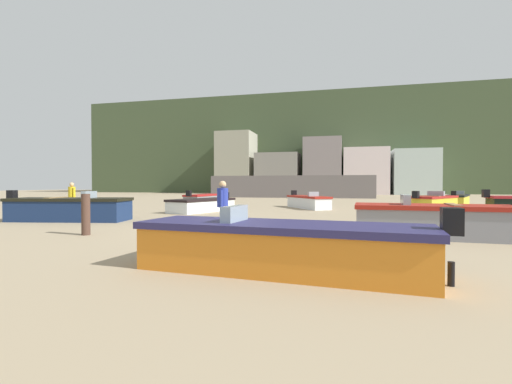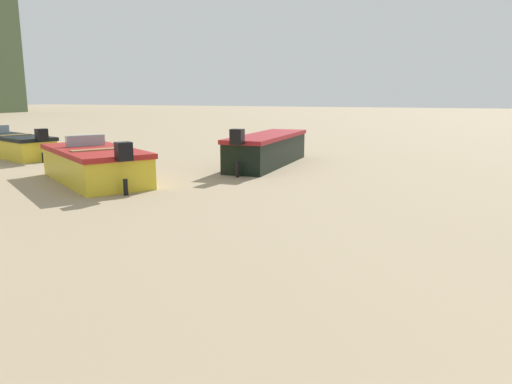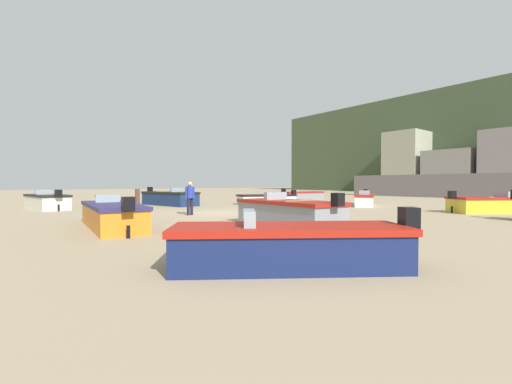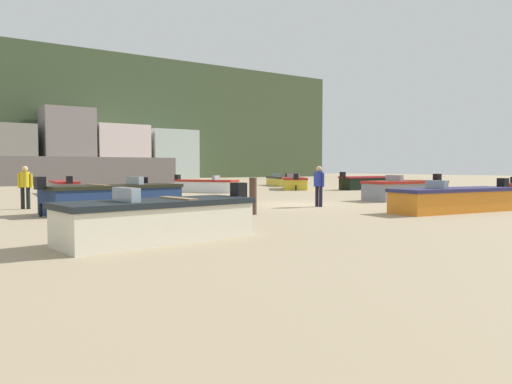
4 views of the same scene
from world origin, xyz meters
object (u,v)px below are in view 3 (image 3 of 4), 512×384
at_px(boat_grey_7, 303,196).
at_px(beach_walker_foreground, 190,195).
at_px(boat_navy_2, 289,246).
at_px(boat_yellow_6, 490,205).
at_px(beach_walker_distant, 191,191).
at_px(boat_white_0, 267,199).
at_px(boat_grey_10, 288,213).
at_px(mooring_post_near_water, 137,200).
at_px(boat_orange_1, 112,215).
at_px(boat_navy_5, 170,198).
at_px(boat_white_4, 365,200).
at_px(boat_cream_3, 47,202).

distance_m(boat_grey_7, beach_walker_foreground, 16.35).
xyz_separation_m(boat_navy_2, boat_grey_7, (-16.97, 18.25, -0.00)).
xyz_separation_m(boat_yellow_6, beach_walker_distant, (-18.58, -7.55, 0.52)).
height_order(boat_white_0, beach_walker_distant, beach_walker_distant).
relative_size(boat_grey_10, mooring_post_near_water, 3.73).
bearing_deg(beach_walker_distant, boat_yellow_6, 47.80).
bearing_deg(boat_white_0, boat_grey_7, -50.46).
xyz_separation_m(boat_navy_2, beach_walker_foreground, (-10.30, 3.34, 0.55)).
height_order(boat_orange_1, mooring_post_near_water, mooring_post_near_water).
bearing_deg(boat_navy_2, boat_navy_5, 17.83).
distance_m(boat_white_0, boat_yellow_6, 13.47).
height_order(boat_navy_2, boat_grey_10, boat_grey_10).
xyz_separation_m(boat_orange_1, boat_white_4, (-1.15, 16.79, -0.02)).
relative_size(boat_white_4, mooring_post_near_water, 3.34).
bearing_deg(boat_grey_7, boat_white_0, -64.46).
height_order(boat_yellow_6, mooring_post_near_water, mooring_post_near_water).
bearing_deg(boat_white_0, mooring_post_near_water, 109.02).
bearing_deg(boat_grey_10, boat_white_4, 24.81).
distance_m(boat_navy_5, boat_yellow_6, 19.24).
xyz_separation_m(boat_white_4, beach_walker_foreground, (-1.39, -12.51, 0.54)).
xyz_separation_m(boat_navy_2, beach_walker_distant, (-20.23, 8.58, 0.55)).
xyz_separation_m(boat_yellow_6, boat_grey_10, (-2.57, -12.06, 0.05)).
distance_m(boat_navy_2, boat_grey_10, 5.87).
height_order(boat_white_0, boat_navy_2, boat_navy_2).
distance_m(boat_grey_10, beach_walker_distant, 16.63).
relative_size(boat_orange_1, boat_grey_10, 1.16).
distance_m(boat_cream_3, boat_grey_10, 15.79).
relative_size(boat_orange_1, mooring_post_near_water, 4.33).
distance_m(boat_orange_1, mooring_post_near_water, 7.13).
bearing_deg(beach_walker_foreground, boat_grey_7, 16.60).
height_order(boat_navy_2, boat_yellow_6, boat_yellow_6).
distance_m(boat_white_4, boat_grey_7, 8.42).
bearing_deg(boat_navy_5, boat_navy_2, 61.96).
xyz_separation_m(boat_white_0, mooring_post_near_water, (0.18, -9.53, 0.25)).
xyz_separation_m(boat_yellow_6, mooring_post_near_water, (-12.53, -13.99, 0.18)).
height_order(boat_white_0, mooring_post_near_water, mooring_post_near_water).
relative_size(boat_navy_5, boat_grey_10, 1.12).
bearing_deg(boat_navy_2, mooring_post_near_water, 26.80).
relative_size(boat_white_0, beach_walker_distant, 2.81).
relative_size(boat_white_0, boat_orange_1, 0.85).
xyz_separation_m(beach_walker_foreground, beach_walker_distant, (-9.94, 5.24, 0.00)).
height_order(boat_white_0, boat_grey_7, boat_grey_7).
bearing_deg(boat_yellow_6, boat_white_4, -143.52).
xyz_separation_m(boat_white_4, boat_grey_10, (4.68, -11.77, 0.07)).
bearing_deg(beach_walker_foreground, boat_white_4, -13.86).
bearing_deg(beach_walker_distant, boat_white_0, 53.52).
bearing_deg(boat_grey_10, boat_grey_7, 45.09).
bearing_deg(boat_grey_10, boat_navy_5, 86.61).
bearing_deg(boat_white_0, boat_navy_5, 78.51).
bearing_deg(boat_yellow_6, boat_grey_7, -153.64).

